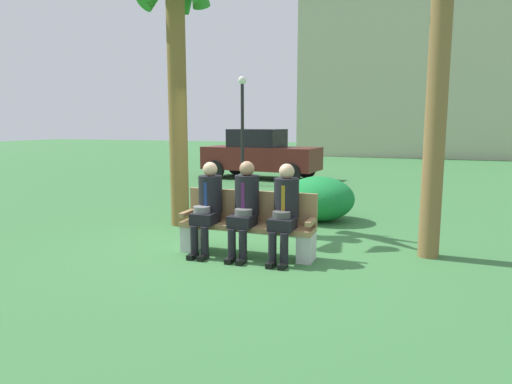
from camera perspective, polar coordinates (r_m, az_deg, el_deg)
ground_plane at (r=6.77m, az=-2.67°, el=-7.33°), size 80.00×80.00×0.00m
park_bench at (r=6.49m, az=-1.00°, el=-4.16°), size 1.93×0.44×0.90m
seated_man_left at (r=6.53m, az=-6.07°, el=-1.40°), size 0.34×0.72×1.31m
seated_man_middle at (r=6.31m, az=-1.41°, el=-1.57°), size 0.34×0.72×1.34m
seated_man_right at (r=6.14m, az=3.59°, el=-1.96°), size 0.34×0.72×1.32m
palm_tree_short at (r=8.52m, az=-10.10°, el=19.21°), size 1.67×1.66×5.09m
shrub_near_bench at (r=8.83m, az=7.86°, el=-0.82°), size 1.37×1.25×0.85m
parked_car_near at (r=15.52m, az=0.55°, el=4.77°), size 4.03×2.02×1.68m
street_lamp at (r=13.84m, az=-1.72°, el=9.21°), size 0.24×0.24×3.26m
building_backdrop at (r=29.73m, az=19.89°, el=13.77°), size 14.08×7.17×9.63m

